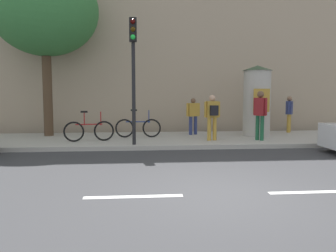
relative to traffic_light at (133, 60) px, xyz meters
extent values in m
plane|color=#38383A|center=(1.77, -5.24, -2.93)|extent=(80.00, 80.00, 0.00)
cube|color=#B2ADA3|center=(1.77, 1.76, -2.85)|extent=(36.00, 4.00, 0.15)
cube|color=silver|center=(0.06, -5.24, -2.92)|extent=(1.80, 0.16, 0.01)
cube|color=silver|center=(3.48, -5.24, -2.92)|extent=(1.80, 0.16, 0.01)
cube|color=tan|center=(1.77, 6.76, 2.78)|extent=(36.00, 5.00, 11.41)
cylinder|color=black|center=(0.00, 0.11, -1.10)|extent=(0.12, 0.12, 3.36)
cube|color=black|center=(0.00, -0.07, 0.96)|extent=(0.24, 0.24, 0.75)
sphere|color=#390605|center=(0.00, -0.20, 1.19)|extent=(0.16, 0.16, 0.16)
sphere|color=#3C2906|center=(0.00, -0.20, 0.95)|extent=(0.16, 0.16, 0.16)
sphere|color=green|center=(0.00, -0.20, 0.71)|extent=(0.16, 0.16, 0.16)
cylinder|color=#B2ADA3|center=(4.89, 2.11, -1.47)|extent=(1.07, 1.07, 2.61)
cone|color=#334C33|center=(4.89, 2.11, -0.06)|extent=(1.18, 1.18, 0.20)
cube|color=#B78C33|center=(4.89, 1.56, -1.34)|extent=(0.64, 0.02, 0.90)
cylinder|color=#4C3826|center=(-3.47, 2.78, -1.19)|extent=(0.37, 0.37, 3.17)
ellipsoid|color=#337238|center=(-3.47, 2.78, 2.16)|extent=(4.15, 4.15, 3.53)
cylinder|color=#B78C33|center=(2.71, 0.88, -2.36)|extent=(0.14, 0.14, 0.83)
cylinder|color=#B78C33|center=(2.92, 0.92, -2.36)|extent=(0.14, 0.14, 0.83)
cube|color=#B78C33|center=(2.81, 0.90, -1.65)|extent=(0.46, 0.31, 0.59)
cylinder|color=#B78C33|center=(2.56, 0.85, -1.65)|extent=(0.09, 0.09, 0.56)
cylinder|color=#B78C33|center=(3.07, 0.94, -1.65)|extent=(0.09, 0.09, 0.56)
sphere|color=tan|center=(2.81, 0.90, -1.24)|extent=(0.23, 0.23, 0.23)
cube|color=black|center=(2.85, 0.72, -1.68)|extent=(0.30, 0.21, 0.36)
cylinder|color=#1E5938|center=(4.50, 0.85, -2.32)|extent=(0.14, 0.14, 0.91)
cylinder|color=#1E5938|center=(4.62, 0.69, -2.32)|extent=(0.14, 0.14, 0.91)
cube|color=maroon|center=(4.56, 0.77, -1.55)|extent=(0.42, 0.46, 0.64)
cylinder|color=maroon|center=(4.42, 0.97, -1.55)|extent=(0.09, 0.09, 0.61)
cylinder|color=maroon|center=(4.70, 0.58, -1.55)|extent=(0.09, 0.09, 0.61)
sphere|color=brown|center=(4.56, 0.77, -1.11)|extent=(0.25, 0.25, 0.25)
cylinder|color=#B78C33|center=(6.66, 3.03, -2.38)|extent=(0.14, 0.14, 0.80)
cylinder|color=#B78C33|center=(6.78, 3.21, -2.38)|extent=(0.14, 0.14, 0.80)
cube|color=navy|center=(6.72, 3.12, -1.70)|extent=(0.44, 0.50, 0.57)
cylinder|color=navy|center=(6.57, 2.90, -1.70)|extent=(0.09, 0.09, 0.54)
cylinder|color=navy|center=(6.86, 3.34, -1.70)|extent=(0.09, 0.09, 0.54)
sphere|color=#8C664C|center=(6.72, 3.12, -1.30)|extent=(0.22, 0.22, 0.22)
cylinder|color=navy|center=(2.51, 2.73, -2.40)|extent=(0.14, 0.14, 0.76)
cylinder|color=navy|center=(2.29, 2.62, -2.40)|extent=(0.14, 0.14, 0.76)
cube|color=#B78C33|center=(2.40, 2.68, -1.74)|extent=(0.54, 0.43, 0.54)
cylinder|color=#B78C33|center=(2.66, 2.80, -1.74)|extent=(0.09, 0.09, 0.51)
cylinder|color=#B78C33|center=(2.14, 2.55, -1.74)|extent=(0.09, 0.09, 0.51)
sphere|color=brown|center=(2.40, 2.68, -1.37)|extent=(0.21, 0.21, 0.21)
torus|color=black|center=(-2.13, 0.93, -2.42)|extent=(0.72, 0.18, 0.72)
torus|color=black|center=(-1.09, 1.10, -2.42)|extent=(0.72, 0.18, 0.72)
cylinder|color=maroon|center=(-1.61, 1.01, -2.17)|extent=(0.94, 0.19, 0.04)
cylinder|color=maroon|center=(-1.77, 0.99, -1.97)|extent=(0.04, 0.04, 0.45)
cylinder|color=maroon|center=(-1.20, 1.08, -1.97)|extent=(0.04, 0.04, 0.50)
cube|color=black|center=(-1.77, 0.99, -1.72)|extent=(0.25, 0.14, 0.06)
torus|color=black|center=(-0.39, 1.95, -2.42)|extent=(0.72, 0.08, 0.72)
torus|color=black|center=(0.66, 1.93, -2.42)|extent=(0.72, 0.08, 0.72)
cylinder|color=navy|center=(0.13, 1.94, -2.17)|extent=(0.95, 0.07, 0.04)
cylinder|color=navy|center=(-0.02, 1.95, -1.97)|extent=(0.04, 0.04, 0.45)
cylinder|color=navy|center=(0.55, 1.93, -1.97)|extent=(0.04, 0.04, 0.50)
cube|color=black|center=(-0.02, 1.95, -1.72)|extent=(0.24, 0.11, 0.06)
camera|label=1|loc=(0.17, -11.32, -1.05)|focal=36.64mm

